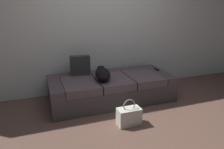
% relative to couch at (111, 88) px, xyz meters
% --- Properties ---
extents(ground_plane, '(10.00, 10.00, 0.00)m').
position_rel_couch_xyz_m(ground_plane, '(0.00, -1.08, -0.21)').
color(ground_plane, brown).
extents(back_wall, '(6.40, 0.10, 2.80)m').
position_rel_couch_xyz_m(back_wall, '(0.00, 0.60, 1.19)').
color(back_wall, silver).
rests_on(back_wall, ground).
extents(couch, '(2.08, 0.93, 0.43)m').
position_rel_couch_xyz_m(couch, '(0.00, 0.00, 0.00)').
color(couch, '#443F40').
rests_on(couch, ground).
extents(dog_dark, '(0.31, 0.57, 0.19)m').
position_rel_couch_xyz_m(dog_dark, '(-0.18, -0.08, 0.31)').
color(dog_dark, black).
rests_on(dog_dark, couch).
extents(tv_remote, '(0.05, 0.15, 0.02)m').
position_rel_couch_xyz_m(tv_remote, '(0.94, 0.08, 0.23)').
color(tv_remote, black).
rests_on(tv_remote, couch).
extents(throw_pillow, '(0.35, 0.16, 0.34)m').
position_rel_couch_xyz_m(throw_pillow, '(-0.47, 0.26, 0.38)').
color(throw_pillow, '#363331').
rests_on(throw_pillow, couch).
extents(handbag, '(0.32, 0.18, 0.38)m').
position_rel_couch_xyz_m(handbag, '(-0.05, -0.87, -0.09)').
color(handbag, silver).
rests_on(handbag, ground).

